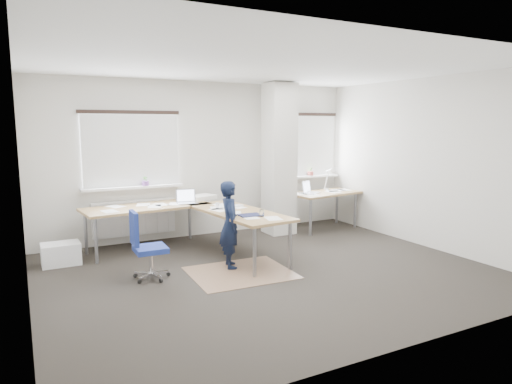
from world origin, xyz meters
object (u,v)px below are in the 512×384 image
desk_main (194,210)px  desk_side (325,194)px  person (230,225)px  task_chair (148,260)px

desk_main → desk_side: 2.87m
person → desk_side: bearing=-49.1°
desk_main → task_chair: size_ratio=2.88×
desk_side → task_chair: (-3.82, -1.34, -0.43)m
desk_main → task_chair: bearing=-143.3°
desk_side → person: bearing=-161.0°
desk_main → task_chair: 1.41m
desk_main → person: 0.96m
task_chair → person: (1.18, -0.02, 0.37)m
desk_side → task_chair: 4.07m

